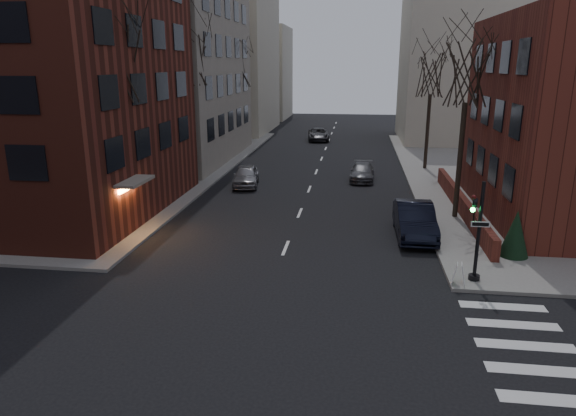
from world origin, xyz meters
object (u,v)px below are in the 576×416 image
object	(u,v)px
traffic_signal	(476,238)
evergreen_shrub	(515,233)
tree_left_a	(113,63)
tree_right_b	(432,75)
car_lane_gray	(362,172)
sandwich_board	(459,274)
streetlamp_near	(184,130)
car_lane_silver	(246,176)
car_lane_far	(318,134)
parked_sedan	(415,220)
tree_left_c	(236,68)
streetlamp_far	(247,106)
tree_right_a	(468,72)
tree_left_b	(190,57)

from	to	relation	value
traffic_signal	evergreen_shrub	xyz separation A→B (m)	(2.35, 2.97, -0.70)
tree_left_a	tree_right_b	bearing A→B (deg)	45.64
car_lane_gray	sandwich_board	world-z (taller)	car_lane_gray
traffic_signal	streetlamp_near	xyz separation A→B (m)	(-16.14, 13.01, 2.33)
streetlamp_near	evergreen_shrub	size ratio (longest dim) A/B	2.97
car_lane_silver	car_lane_far	world-z (taller)	car_lane_silver
parked_sedan	tree_left_c	bearing A→B (deg)	119.48
car_lane_far	tree_left_c	bearing A→B (deg)	-140.85
traffic_signal	streetlamp_far	world-z (taller)	streetlamp_far
car_lane_silver	tree_left_c	bearing A→B (deg)	97.24
traffic_signal	tree_right_a	distance (m)	10.92
streetlamp_far	tree_left_c	bearing A→B (deg)	-106.70
evergreen_shrub	tree_right_b	bearing A→B (deg)	94.25
streetlamp_far	evergreen_shrub	bearing A→B (deg)	-58.38
sandwich_board	tree_left_a	bearing A→B (deg)	171.73
streetlamp_near	car_lane_gray	size ratio (longest dim) A/B	1.48
streetlamp_near	parked_sedan	xyz separation A→B (m)	(14.40, -7.44, -3.38)
tree_right_a	parked_sedan	bearing A→B (deg)	-127.12
streetlamp_far	car_lane_far	bearing A→B (deg)	38.74
streetlamp_far	sandwich_board	bearing A→B (deg)	-65.17
tree_right_b	streetlamp_far	world-z (taller)	tree_right_b
tree_left_c	car_lane_gray	xyz separation A→B (m)	(12.45, -12.63, -7.41)
streetlamp_far	streetlamp_near	bearing A→B (deg)	-90.00
evergreen_shrub	streetlamp_near	bearing A→B (deg)	151.51
traffic_signal	tree_left_c	distance (m)	35.76
tree_left_a	car_lane_far	world-z (taller)	tree_left_a
tree_right_a	evergreen_shrub	xyz separation A→B (m)	(1.49, -6.03, -6.82)
car_lane_silver	sandwich_board	distance (m)	19.88
parked_sedan	evergreen_shrub	distance (m)	4.86
parked_sedan	car_lane_gray	xyz separation A→B (m)	(-2.55, 12.81, -0.24)
tree_left_b	car_lane_silver	distance (m)	9.33
tree_left_a	tree_left_c	world-z (taller)	tree_left_a
traffic_signal	tree_left_c	world-z (taller)	tree_left_c
tree_right_a	sandwich_board	size ratio (longest dim) A/B	11.65
tree_left_b	evergreen_shrub	bearing A→B (deg)	-36.32
tree_left_a	parked_sedan	xyz separation A→B (m)	(15.00, 0.56, -7.62)
car_lane_gray	sandwich_board	xyz separation A→B (m)	(3.65, -18.87, -0.05)
tree_left_a	streetlamp_near	world-z (taller)	tree_left_a
car_lane_gray	evergreen_shrub	bearing A→B (deg)	-64.35
traffic_signal	tree_left_c	size ratio (longest dim) A/B	0.41
tree_left_c	traffic_signal	bearing A→B (deg)	-61.64
streetlamp_far	car_lane_gray	size ratio (longest dim) A/B	1.48
tree_left_b	tree_right_a	distance (m)	19.35
tree_right_b	parked_sedan	xyz separation A→B (m)	(-2.60, -17.44, -6.73)
tree_left_b	sandwich_board	xyz separation A→B (m)	(16.10, -17.50, -8.35)
tree_right_a	tree_left_c	bearing A→B (deg)	128.66
tree_left_b	car_lane_far	xyz separation A→B (m)	(7.61, 21.62, -8.22)
car_lane_silver	car_lane_gray	size ratio (longest dim) A/B	1.00
tree_left_b	streetlamp_near	distance (m)	6.18
traffic_signal	car_lane_far	world-z (taller)	traffic_signal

